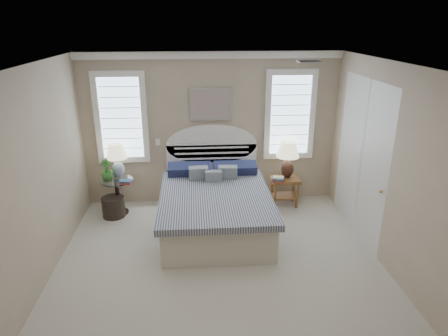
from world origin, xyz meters
TOP-DOWN VIEW (x-y plane):
  - floor at (0.00, 0.00)m, footprint 4.50×5.00m
  - ceiling at (0.00, 0.00)m, footprint 4.50×5.00m
  - wall_back at (0.00, 2.50)m, footprint 4.50×0.02m
  - wall_left at (-2.25, 0.00)m, footprint 0.02×5.00m
  - wall_right at (2.25, 0.00)m, footprint 0.02×5.00m
  - crown_molding at (0.00, 2.46)m, footprint 4.50×0.08m
  - hvac_vent at (1.20, 0.80)m, footprint 0.30×0.20m
  - switch_plate at (-0.95, 2.48)m, footprint 0.08×0.01m
  - window_left at (-1.55, 2.48)m, footprint 0.90×0.06m
  - window_right at (1.40, 2.48)m, footprint 0.90×0.06m
  - painting at (0.00, 2.46)m, footprint 0.74×0.04m
  - closet_door at (2.23, 1.20)m, footprint 0.02×1.80m
  - bed at (0.00, 1.46)m, footprint 1.72×2.28m
  - side_table_left at (-1.65, 2.05)m, footprint 0.56×0.56m
  - nightstand_right at (1.30, 2.15)m, footprint 0.50×0.40m
  - floor_pot at (-1.72, 1.93)m, footprint 0.43×0.43m
  - lamp_left at (-1.63, 2.20)m, footprint 0.46×0.46m
  - lamp_right at (1.34, 2.21)m, footprint 0.46×0.46m
  - potted_plant at (-1.79, 2.03)m, footprint 0.23×0.23m
  - books_left at (-1.46, 1.87)m, footprint 0.20×0.15m
  - books_right at (1.15, 2.00)m, footprint 0.24×0.21m

SIDE VIEW (x-z plane):
  - floor at x=0.00m, z-range -0.01..0.01m
  - floor_pot at x=-1.72m, z-range 0.00..0.35m
  - bed at x=0.00m, z-range -0.35..1.12m
  - nightstand_right at x=1.30m, z-range 0.12..0.65m
  - side_table_left at x=-1.65m, z-range 0.07..0.70m
  - books_right at x=1.15m, z-range 0.53..0.61m
  - books_left at x=-1.46m, z-range 0.63..0.68m
  - potted_plant at x=-1.79m, z-range 0.63..1.00m
  - lamp_right at x=1.34m, z-range 0.60..1.26m
  - lamp_left at x=-1.63m, z-range 0.69..1.28m
  - switch_plate at x=-0.95m, z-range 1.09..1.21m
  - closet_door at x=2.23m, z-range 0.00..2.40m
  - wall_back at x=0.00m, z-range 0.00..2.70m
  - wall_left at x=-2.25m, z-range 0.00..2.70m
  - wall_right at x=2.25m, z-range 0.00..2.70m
  - window_left at x=-1.55m, z-range 0.80..2.40m
  - window_right at x=1.40m, z-range 0.80..2.40m
  - painting at x=0.00m, z-range 1.53..2.11m
  - crown_molding at x=0.00m, z-range 2.58..2.70m
  - hvac_vent at x=1.20m, z-range 2.67..2.69m
  - ceiling at x=0.00m, z-range 2.70..2.71m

